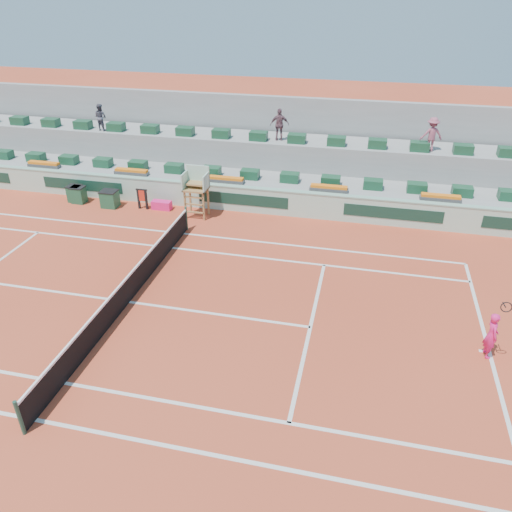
% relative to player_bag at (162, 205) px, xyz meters
% --- Properties ---
extents(ground, '(90.00, 90.00, 0.00)m').
position_rel_player_bag_xyz_m(ground, '(1.98, -7.79, -0.21)').
color(ground, '#AC3A21').
rests_on(ground, ground).
extents(seating_tier_lower, '(36.00, 4.00, 1.20)m').
position_rel_player_bag_xyz_m(seating_tier_lower, '(1.98, 2.91, 0.39)').
color(seating_tier_lower, '#999996').
rests_on(seating_tier_lower, ground).
extents(seating_tier_upper, '(36.00, 2.40, 2.60)m').
position_rel_player_bag_xyz_m(seating_tier_upper, '(1.98, 4.51, 1.09)').
color(seating_tier_upper, '#999996').
rests_on(seating_tier_upper, ground).
extents(stadium_back_wall, '(36.00, 0.40, 4.40)m').
position_rel_player_bag_xyz_m(stadium_back_wall, '(1.98, 6.11, 1.99)').
color(stadium_back_wall, '#999996').
rests_on(stadium_back_wall, ground).
extents(player_bag, '(0.95, 0.42, 0.42)m').
position_rel_player_bag_xyz_m(player_bag, '(0.00, 0.00, 0.00)').
color(player_bag, '#F52076').
rests_on(player_bag, ground).
extents(spectator_left, '(0.81, 0.70, 1.42)m').
position_rel_player_bag_xyz_m(spectator_left, '(-4.83, 3.84, 3.10)').
color(spectator_left, '#4D4D5A').
rests_on(spectator_left, seating_tier_upper).
extents(spectator_mid, '(1.01, 0.58, 1.62)m').
position_rel_player_bag_xyz_m(spectator_mid, '(5.03, 4.13, 3.20)').
color(spectator_mid, '#6F4A54').
rests_on(spectator_mid, seating_tier_upper).
extents(spectator_right, '(1.16, 0.84, 1.62)m').
position_rel_player_bag_xyz_m(spectator_right, '(12.45, 4.00, 3.20)').
color(spectator_right, '#9C4E61').
rests_on(spectator_right, seating_tier_upper).
extents(court_lines, '(23.89, 11.09, 0.01)m').
position_rel_player_bag_xyz_m(court_lines, '(1.98, -7.79, -0.21)').
color(court_lines, silver).
rests_on(court_lines, ground).
extents(tennis_net, '(0.10, 11.97, 1.10)m').
position_rel_player_bag_xyz_m(tennis_net, '(1.98, -7.79, 0.31)').
color(tennis_net, black).
rests_on(tennis_net, ground).
extents(advertising_hoarding, '(36.00, 0.34, 1.26)m').
position_rel_player_bag_xyz_m(advertising_hoarding, '(2.00, 0.71, 0.42)').
color(advertising_hoarding, '#A8D3BB').
rests_on(advertising_hoarding, ground).
extents(umpire_chair, '(1.10, 0.90, 2.40)m').
position_rel_player_bag_xyz_m(umpire_chair, '(1.98, -0.29, 1.33)').
color(umpire_chair, olive).
rests_on(umpire_chair, ground).
extents(seat_row_lower, '(32.90, 0.60, 0.44)m').
position_rel_player_bag_xyz_m(seat_row_lower, '(1.98, 2.01, 1.21)').
color(seat_row_lower, '#17472B').
rests_on(seat_row_lower, seating_tier_lower).
extents(seat_row_upper, '(32.90, 0.60, 0.44)m').
position_rel_player_bag_xyz_m(seat_row_upper, '(1.98, 3.91, 2.61)').
color(seat_row_upper, '#17472B').
rests_on(seat_row_upper, seating_tier_upper).
extents(flower_planters, '(26.80, 0.36, 0.28)m').
position_rel_player_bag_xyz_m(flower_planters, '(0.48, 1.21, 1.12)').
color(flower_planters, '#494949').
rests_on(flower_planters, seating_tier_lower).
extents(drink_cooler_a, '(0.81, 0.70, 0.84)m').
position_rel_player_bag_xyz_m(drink_cooler_a, '(-2.59, -0.30, 0.21)').
color(drink_cooler_a, '#1A4E31').
rests_on(drink_cooler_a, ground).
extents(drink_cooler_b, '(0.68, 0.59, 0.84)m').
position_rel_player_bag_xyz_m(drink_cooler_b, '(-4.37, -0.17, 0.21)').
color(drink_cooler_b, '#1A4E31').
rests_on(drink_cooler_b, ground).
extents(drink_cooler_c, '(0.68, 0.59, 0.84)m').
position_rel_player_bag_xyz_m(drink_cooler_c, '(-4.62, -0.07, 0.21)').
color(drink_cooler_c, '#1A4E31').
rests_on(drink_cooler_c, ground).
extents(towel_rack, '(0.57, 0.10, 1.03)m').
position_rel_player_bag_xyz_m(towel_rack, '(-0.91, -0.17, 0.39)').
color(towel_rack, black).
rests_on(towel_rack, ground).
extents(tennis_player, '(0.44, 0.86, 2.28)m').
position_rel_player_bag_xyz_m(tennis_player, '(13.74, -7.95, 0.56)').
color(tennis_player, '#F52076').
rests_on(tennis_player, ground).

